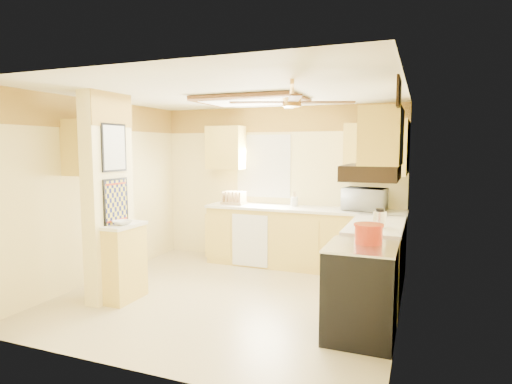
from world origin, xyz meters
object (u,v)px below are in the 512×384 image
at_px(stove, 361,291).
at_px(microwave, 365,199).
at_px(kettle, 380,219).
at_px(bowl, 122,223).
at_px(dutch_oven, 369,233).

height_order(stove, microwave, microwave).
xyz_separation_m(microwave, kettle, (0.33, -1.36, -0.06)).
height_order(microwave, kettle, microwave).
relative_size(microwave, bowl, 2.78).
bearing_deg(stove, dutch_oven, 67.86).
bearing_deg(microwave, bowl, 50.78).
bearing_deg(bowl, stove, 1.23).
bearing_deg(microwave, stove, 105.71).
xyz_separation_m(stove, dutch_oven, (0.05, 0.11, 0.55)).
distance_m(dutch_oven, kettle, 0.72).
relative_size(stove, dutch_oven, 3.16).
bearing_deg(kettle, dutch_oven, -92.97).
xyz_separation_m(stove, bowl, (-2.78, -0.06, 0.51)).
bearing_deg(dutch_oven, kettle, 87.03).
height_order(dutch_oven, kettle, kettle).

